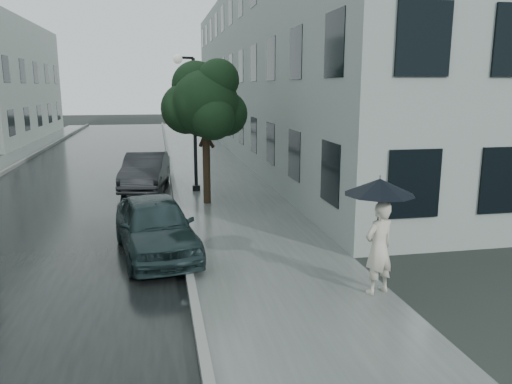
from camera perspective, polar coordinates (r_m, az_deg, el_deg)
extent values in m
plane|color=black|center=(9.20, 2.84, -11.43)|extent=(120.00, 120.00, 0.00)
cube|color=slate|center=(20.64, -4.52, 1.78)|extent=(3.50, 60.00, 0.01)
cube|color=slate|center=(20.50, -9.59, 1.78)|extent=(0.15, 60.00, 0.15)
cube|color=black|center=(20.73, -19.30, 1.17)|extent=(6.85, 60.00, 0.00)
cube|color=gray|center=(28.71, 4.27, 13.66)|extent=(7.00, 36.00, 9.00)
cube|color=black|center=(28.00, -2.82, 13.72)|extent=(0.08, 32.40, 7.20)
cube|color=black|center=(39.07, -23.84, 11.51)|extent=(0.08, 16.20, 6.40)
imported|color=beige|center=(9.15, 13.86, -6.21)|extent=(0.72, 0.60, 1.69)
cylinder|color=black|center=(8.99, 13.77, -2.80)|extent=(0.02, 0.02, 0.81)
cone|color=black|center=(8.87, 13.94, 0.60)|extent=(1.51, 1.51, 0.28)
cylinder|color=black|center=(8.84, 13.99, 1.62)|extent=(0.02, 0.02, 0.08)
cylinder|color=black|center=(9.11, 13.63, -5.44)|extent=(0.03, 0.03, 0.06)
cylinder|color=#332619|center=(15.78, -5.67, 2.88)|extent=(0.23, 0.23, 2.34)
sphere|color=#163217|center=(15.59, -5.82, 10.01)|extent=(2.06, 2.06, 2.06)
sphere|color=#163217|center=(15.91, -3.56, 8.94)|extent=(1.42, 1.42, 1.42)
sphere|color=#163217|center=(15.87, -7.95, 9.43)|extent=(1.59, 1.59, 1.59)
sphere|color=#163217|center=(15.07, -5.00, 8.43)|extent=(1.34, 1.34, 1.34)
sphere|color=#163217|center=(16.04, -6.89, 12.03)|extent=(1.50, 1.50, 1.50)
sphere|color=#163217|center=(15.47, -4.35, 12.66)|extent=(1.28, 1.28, 1.28)
cylinder|color=black|center=(17.60, -7.01, 7.48)|extent=(0.12, 0.12, 4.59)
cylinder|color=black|center=(17.90, -6.83, 0.46)|extent=(0.28, 0.28, 0.20)
cylinder|color=black|center=(17.48, -7.99, 14.96)|extent=(0.50, 0.23, 0.08)
sphere|color=silver|center=(17.37, -8.94, 14.78)|extent=(0.32, 0.32, 0.32)
imported|color=#19292B|center=(11.19, -11.43, -3.79)|extent=(2.12, 4.01, 1.30)
imported|color=#232528|center=(18.49, -12.51, 2.37)|extent=(1.85, 4.08, 1.30)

